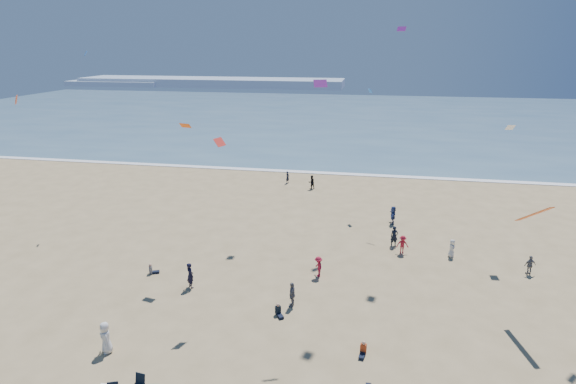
# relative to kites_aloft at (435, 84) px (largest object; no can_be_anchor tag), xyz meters

# --- Properties ---
(ocean) EXTENTS (220.00, 100.00, 0.06)m
(ocean) POSITION_rel_kites_aloft_xyz_m (-9.32, 82.23, -14.52)
(ocean) COLOR #476B84
(ocean) RESTS_ON ground
(surf_line) EXTENTS (220.00, 1.20, 0.08)m
(surf_line) POSITION_rel_kites_aloft_xyz_m (-9.32, 32.23, -14.51)
(surf_line) COLOR white
(surf_line) RESTS_ON ground
(headland_far) EXTENTS (110.00, 20.00, 3.20)m
(headland_far) POSITION_rel_kites_aloft_xyz_m (-69.32, 157.23, -12.95)
(headland_far) COLOR #7A8EA8
(headland_far) RESTS_ON ground
(headland_near) EXTENTS (40.00, 14.00, 2.00)m
(headland_near) POSITION_rel_kites_aloft_xyz_m (-109.32, 152.23, -13.55)
(headland_near) COLOR #7A8EA8
(headland_near) RESTS_ON ground
(standing_flyers) EXTENTS (29.74, 41.93, 1.94)m
(standing_flyers) POSITION_rel_kites_aloft_xyz_m (-3.51, 2.09, -13.69)
(standing_flyers) COLOR #A2172E
(standing_flyers) RESTS_ON ground
(seated_group) EXTENTS (20.32, 21.45, 0.84)m
(seated_group) POSITION_rel_kites_aloft_xyz_m (-7.87, -7.65, -14.13)
(seated_group) COLOR white
(seated_group) RESTS_ON ground
(kites_aloft) EXTENTS (41.41, 39.84, 29.34)m
(kites_aloft) POSITION_rel_kites_aloft_xyz_m (0.00, 0.00, 0.00)
(kites_aloft) COLOR blue
(kites_aloft) RESTS_ON ground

